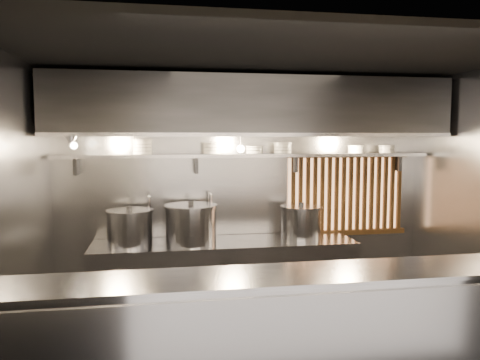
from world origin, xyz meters
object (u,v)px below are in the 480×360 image
object	(u,v)px
pendant_bulb	(241,149)
stock_pot_mid	(191,224)
stock_pot_left	(130,227)
stock_pot_right	(301,222)
heat_lamp	(71,140)

from	to	relation	value
pendant_bulb	stock_pot_mid	size ratio (longest dim) A/B	0.25
stock_pot_left	pendant_bulb	bearing A→B (deg)	3.57
stock_pot_left	stock_pot_right	distance (m)	1.98
stock_pot_left	stock_pot_mid	xyz separation A→B (m)	(0.68, -0.02, 0.02)
pendant_bulb	stock_pot_left	bearing A→B (deg)	-176.43
stock_pot_right	pendant_bulb	bearing A→B (deg)	178.03
heat_lamp	pendant_bulb	distance (m)	1.83
heat_lamp	pendant_bulb	world-z (taller)	heat_lamp
pendant_bulb	heat_lamp	bearing A→B (deg)	-169.00
stock_pot_left	stock_pot_mid	size ratio (longest dim) A/B	0.74
pendant_bulb	stock_pot_mid	world-z (taller)	pendant_bulb
pendant_bulb	stock_pot_right	size ratio (longest dim) A/B	0.30
pendant_bulb	stock_pot_left	distance (m)	1.53
pendant_bulb	stock_pot_left	world-z (taller)	pendant_bulb
heat_lamp	stock_pot_left	distance (m)	1.14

